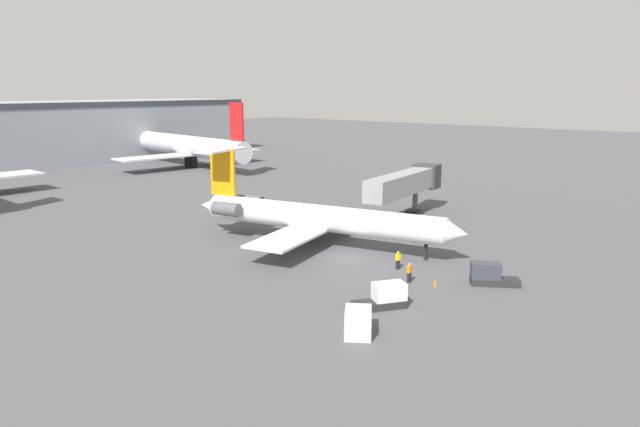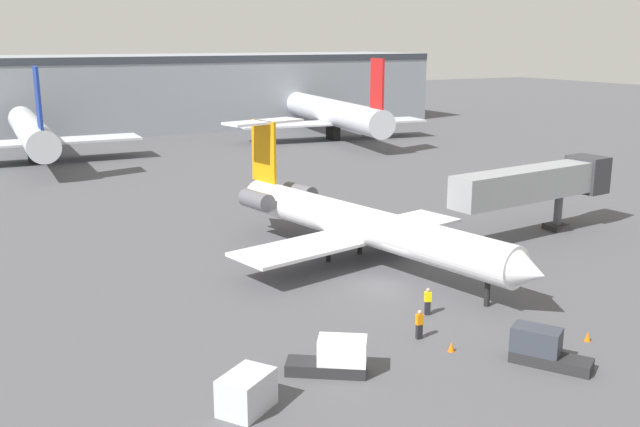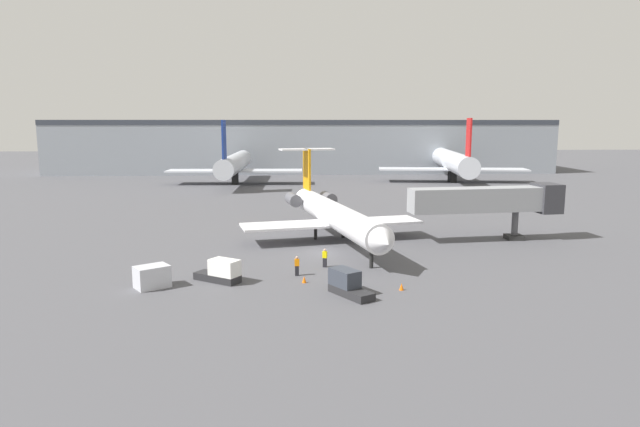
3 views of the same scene
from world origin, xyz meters
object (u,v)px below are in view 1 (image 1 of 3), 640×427
object	(u,v)px
ground_crew_marshaller	(409,273)
jet_bridge	(408,183)
ground_crew_loader	(398,260)
traffic_cone_near	(435,283)
traffic_cone_mid	(499,267)
parked_airliner_west_mid	(191,146)
baggage_tug_lead	(385,297)
regional_jet	(313,216)
baggage_tug_trailing	(490,275)
cargo_container_uld	(358,322)

from	to	relation	value
ground_crew_marshaller	jet_bridge	bearing A→B (deg)	31.27
ground_crew_loader	traffic_cone_near	world-z (taller)	ground_crew_loader
ground_crew_loader	jet_bridge	bearing A→B (deg)	28.72
jet_bridge	ground_crew_loader	world-z (taller)	jet_bridge
traffic_cone_mid	parked_airliner_west_mid	size ratio (longest dim) A/B	0.01
ground_crew_loader	baggage_tug_lead	xyz separation A→B (m)	(-8.71, -4.20, -0.02)
baggage_tug_lead	ground_crew_loader	bearing A→B (deg)	25.76
regional_jet	traffic_cone_mid	xyz separation A→B (m)	(3.93, -18.67, -2.78)
ground_crew_loader	baggage_tug_lead	world-z (taller)	baggage_tug_lead
baggage_tug_trailing	cargo_container_uld	distance (m)	15.38
baggage_tug_lead	cargo_container_uld	distance (m)	5.41
ground_crew_loader	baggage_tug_trailing	distance (m)	8.29
regional_jet	parked_airliner_west_mid	xyz separation A→B (m)	(30.59, 58.47, 1.33)
regional_jet	baggage_tug_trailing	xyz separation A→B (m)	(-0.38, -19.57, -2.22)
ground_crew_marshaller	cargo_container_uld	distance (m)	11.77
jet_bridge	baggage_tug_trailing	xyz separation A→B (m)	(-18.06, -18.75, -3.63)
traffic_cone_near	traffic_cone_mid	world-z (taller)	same
regional_jet	baggage_tug_trailing	size ratio (longest dim) A/B	7.38
ground_crew_marshaller	baggage_tug_lead	bearing A→B (deg)	-166.15
traffic_cone_mid	parked_airliner_west_mid	bearing A→B (deg)	70.94
cargo_container_uld	parked_airliner_west_mid	size ratio (longest dim) A/B	0.08
jet_bridge	ground_crew_marshaller	bearing A→B (deg)	-148.73
parked_airliner_west_mid	ground_crew_marshaller	bearing A→B (deg)	-115.56
jet_bridge	ground_crew_marshaller	size ratio (longest dim) A/B	10.12
ground_crew_loader	parked_airliner_west_mid	size ratio (longest dim) A/B	0.04
traffic_cone_mid	traffic_cone_near	bearing A→B (deg)	161.90
regional_jet	jet_bridge	distance (m)	17.76
regional_jet	parked_airliner_west_mid	bearing A→B (deg)	62.39
cargo_container_uld	jet_bridge	bearing A→B (deg)	25.79
cargo_container_uld	baggage_tug_lead	bearing A→B (deg)	13.85
traffic_cone_mid	parked_airliner_west_mid	distance (m)	81.72
ground_crew_marshaller	traffic_cone_mid	xyz separation A→B (m)	(8.02, -4.62, -0.58)
ground_crew_loader	traffic_cone_mid	distance (m)	9.15
jet_bridge	baggage_tug_lead	bearing A→B (deg)	-152.18
baggage_tug_lead	cargo_container_uld	xyz separation A→B (m)	(-5.25, -1.29, 0.04)
traffic_cone_near	parked_airliner_west_mid	world-z (taller)	parked_airliner_west_mid
regional_jet	traffic_cone_near	size ratio (longest dim) A/B	55.42
traffic_cone_near	traffic_cone_mid	distance (m)	7.87
baggage_tug_lead	cargo_container_uld	size ratio (longest dim) A/B	1.33
regional_jet	cargo_container_uld	xyz separation A→B (m)	(-15.52, -16.86, -2.18)
jet_bridge	baggage_tug_trailing	distance (m)	26.29
jet_bridge	traffic_cone_mid	distance (m)	22.92
baggage_tug_lead	baggage_tug_trailing	bearing A→B (deg)	-22.03
traffic_cone_near	traffic_cone_mid	size ratio (longest dim) A/B	1.00
ground_crew_marshaller	ground_crew_loader	xyz separation A→B (m)	(2.53, 2.68, 0.00)
regional_jet	parked_airliner_west_mid	distance (m)	66.00
regional_jet	traffic_cone_near	distance (m)	16.83
baggage_tug_lead	traffic_cone_near	bearing A→B (deg)	-5.52
ground_crew_loader	traffic_cone_mid	size ratio (longest dim) A/B	3.07
ground_crew_loader	traffic_cone_mid	bearing A→B (deg)	-53.05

